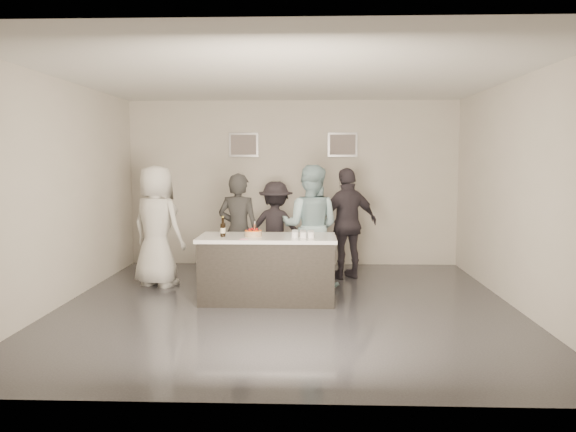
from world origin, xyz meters
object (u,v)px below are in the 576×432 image
object	(u,v)px
beer_bottle_a	(223,226)
person_guest_right	(348,223)
cake	(253,234)
beer_bottle_b	(223,227)
person_guest_back	(276,228)
person_main_blue	(310,227)
person_main_black	(239,231)
bar_counter	(267,269)
person_guest_left	(157,226)

from	to	relation	value
beer_bottle_a	person_guest_right	distance (m)	2.36
cake	beer_bottle_b	xyz separation A→B (m)	(-0.41, -0.05, 0.09)
beer_bottle_a	person_guest_back	xyz separation A→B (m)	(0.61, 1.82, -0.25)
beer_bottle_a	person_main_blue	world-z (taller)	person_main_blue
beer_bottle_a	person_main_black	bearing A→B (deg)	80.08
person_guest_right	cake	bearing A→B (deg)	22.74
bar_counter	person_main_blue	distance (m)	1.14
bar_counter	beer_bottle_a	bearing A→B (deg)	179.14
person_guest_back	person_guest_left	bearing A→B (deg)	40.54
cake	beer_bottle_b	world-z (taller)	beer_bottle_b
bar_counter	person_main_blue	bearing A→B (deg)	55.41
person_main_blue	person_guest_back	world-z (taller)	person_main_blue
beer_bottle_a	beer_bottle_b	size ratio (longest dim) A/B	1.00
person_guest_left	beer_bottle_b	bearing A→B (deg)	167.74
bar_counter	person_guest_left	xyz separation A→B (m)	(-1.75, 0.86, 0.48)
person_guest_right	person_guest_back	world-z (taller)	person_guest_right
bar_counter	person_guest_right	size ratio (longest dim) A/B	1.03
person_main_black	cake	bearing A→B (deg)	125.23
person_main_black	person_main_blue	distance (m)	1.08
beer_bottle_b	person_main_blue	xyz separation A→B (m)	(1.18, 0.94, -0.10)
cake	person_main_black	world-z (taller)	person_main_black
person_main_blue	person_guest_right	distance (m)	0.91
person_guest_left	person_guest_back	world-z (taller)	person_guest_left
bar_counter	cake	distance (m)	0.52
person_main_blue	person_guest_back	xyz separation A→B (m)	(-0.58, 0.98, -0.14)
beer_bottle_a	person_guest_back	world-z (taller)	person_guest_back
person_main_black	person_guest_back	bearing A→B (deg)	-99.71
bar_counter	cake	world-z (taller)	cake
beer_bottle_a	person_guest_right	size ratio (longest dim) A/B	0.14
beer_bottle_a	person_guest_right	xyz separation A→B (m)	(1.80, 1.52, -0.13)
person_guest_back	beer_bottle_b	bearing A→B (deg)	84.12
beer_bottle_b	person_main_black	bearing A→B (deg)	81.97
beer_bottle_a	cake	bearing A→B (deg)	-6.40
beer_bottle_b	person_main_blue	world-z (taller)	person_main_blue
person_main_black	person_guest_right	distance (m)	1.87
person_guest_back	bar_counter	bearing A→B (deg)	101.33
bar_counter	cake	xyz separation A→B (m)	(-0.19, -0.04, 0.49)
person_guest_left	cake	bearing A→B (deg)	177.26
cake	beer_bottle_b	distance (m)	0.42
person_main_black	person_guest_right	xyz separation A→B (m)	(1.68, 0.81, 0.03)
beer_bottle_a	beer_bottle_b	world-z (taller)	same
cake	person_guest_back	xyz separation A→B (m)	(0.20, 1.87, -0.15)
beer_bottle_b	person_guest_left	distance (m)	1.50
bar_counter	person_guest_back	distance (m)	1.86
person_guest_left	person_guest_right	bearing A→B (deg)	-140.11
beer_bottle_b	person_main_black	xyz separation A→B (m)	(0.11, 0.80, -0.16)
person_main_blue	cake	bearing A→B (deg)	60.90
cake	beer_bottle_a	world-z (taller)	beer_bottle_a
person_main_blue	person_guest_right	world-z (taller)	person_main_blue
bar_counter	person_guest_left	distance (m)	2.01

